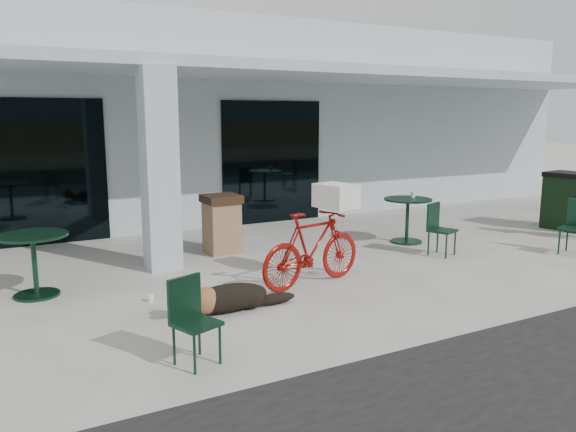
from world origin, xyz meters
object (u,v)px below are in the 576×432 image
bicycle (312,248)px  dog (228,296)px  cafe_table_far (407,221)px  trash_receptacle (222,224)px  cafe_chair_far_b (575,228)px  wheeled_bin (570,201)px  cafe_table_near (35,265)px  cafe_chair_near (196,322)px  cafe_chair_far_a (442,230)px

bicycle → dog: bearing=96.3°
bicycle → cafe_table_far: bicycle is taller
cafe_table_far → trash_receptacle: (-3.39, 0.92, 0.09)m
dog → cafe_chair_far_b: 6.41m
cafe_chair_far_b → dog: bearing=-105.7°
dog → trash_receptacle: trash_receptacle is taller
dog → wheeled_bin: (8.33, 1.31, 0.40)m
bicycle → dog: 1.59m
cafe_table_near → cafe_chair_near: cafe_chair_near is taller
cafe_chair_near → wheeled_bin: size_ratio=0.71×
cafe_chair_near → trash_receptacle: (1.90, 4.09, 0.09)m
cafe_table_far → bicycle: bearing=-153.6°
bicycle → cafe_chair_near: 2.87m
cafe_chair_near → cafe_table_far: cafe_chair_near is taller
cafe_table_near → wheeled_bin: wheeled_bin is taller
dog → cafe_table_near: cafe_table_near is taller
cafe_chair_near → cafe_chair_far_a: bearing=2.5°
dog → cafe_chair_near: cafe_chair_near is taller
dog → cafe_table_near: bearing=134.2°
bicycle → cafe_table_near: bearing=58.0°
bicycle → trash_receptacle: bicycle is taller
dog → cafe_chair_near: (-0.83, -1.22, 0.23)m
bicycle → cafe_chair_far_a: bearing=-92.9°
cafe_chair_near → wheeled_bin: (9.16, 2.53, 0.18)m
cafe_chair_far_a → wheeled_bin: size_ratio=0.74×
cafe_chair_far_a → cafe_table_near: bearing=151.9°
cafe_table_near → cafe_chair_far_a: (6.36, -0.92, 0.03)m
cafe_chair_far_a → trash_receptacle: bearing=128.8°
cafe_chair_far_b → cafe_table_near: bearing=-117.4°
cafe_table_near → cafe_table_far: cafe_table_near is taller
cafe_table_near → cafe_chair_far_b: 8.65m
dog → wheeled_bin: 8.44m
wheeled_bin → cafe_table_far: bearing=161.7°
cafe_table_near → cafe_chair_far_a: bearing=-8.2°
wheeled_bin → cafe_chair_near: bearing=-173.4°
cafe_chair_far_b → trash_receptacle: (-5.34, 3.02, 0.04)m
bicycle → cafe_chair_far_a: bicycle is taller
cafe_chair_far_a → trash_receptacle: (-3.26, 1.99, 0.06)m
cafe_table_near → cafe_chair_far_a: cafe_chair_far_a is taller
cafe_chair_near → cafe_chair_far_b: (7.24, 1.07, 0.05)m
cafe_chair_far_b → cafe_chair_near: bearing=-95.9°
bicycle → cafe_table_near: size_ratio=1.98×
cafe_chair_far_a → wheeled_bin: wheeled_bin is taller
cafe_chair_near → wheeled_bin: wheeled_bin is taller
dog → wheeled_bin: size_ratio=1.00×
dog → wheeled_bin: wheeled_bin is taller
cafe_chair_far_b → trash_receptacle: bearing=-133.9°
bicycle → cafe_chair_far_b: size_ratio=1.89×
cafe_table_far → dog: bearing=-156.4°
dog → cafe_chair_far_b: bearing=-5.4°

